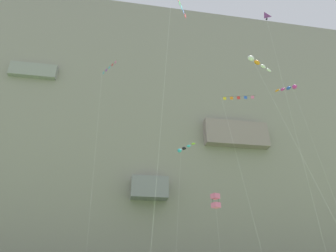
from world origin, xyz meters
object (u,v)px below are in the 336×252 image
kite_windsock_low_right (257,63)px  kite_banner_front_field (178,11)px  kite_banner_upper_right (107,83)px  kite_windsock_low_center (289,88)px  kite_delta_upper_left (268,31)px  kite_box_high_right (216,201)px  kite_banner_high_center (240,111)px  kite_windsock_low_left (184,149)px

kite_windsock_low_right → kite_banner_front_field: bearing=-161.4°
kite_banner_upper_right → kite_banner_front_field: kite_banner_upper_right is taller
kite_windsock_low_center → kite_delta_upper_left: (-8.05, -9.10, 2.71)m
kite_windsock_low_center → kite_delta_upper_left: size_ratio=0.87×
kite_box_high_right → kite_banner_front_field: bearing=-119.3°
kite_delta_upper_left → kite_windsock_low_right: (-4.65, -3.29, -9.28)m
kite_banner_high_center → kite_banner_front_field: size_ratio=0.71×
kite_delta_upper_left → kite_windsock_low_left: kite_delta_upper_left is taller
kite_windsock_low_right → kite_banner_high_center: kite_windsock_low_right is taller
kite_banner_front_field → kite_delta_upper_left: bearing=24.5°
kite_windsock_low_right → kite_banner_front_field: 10.71m
kite_windsock_low_center → kite_windsock_low_left: size_ratio=1.64×
kite_windsock_low_center → kite_windsock_low_right: size_ratio=1.29×
kite_windsock_low_center → kite_banner_upper_right: bearing=176.2°
kite_box_high_right → kite_windsock_low_right: 16.55m
kite_banner_upper_right → kite_delta_upper_left: 25.63m
kite_delta_upper_left → kite_windsock_low_left: bearing=133.2°
kite_windsock_low_center → kite_delta_upper_left: kite_delta_upper_left is taller
kite_delta_upper_left → kite_box_high_right: (-8.43, 4.14, -23.57)m
kite_delta_upper_left → kite_windsock_low_right: size_ratio=1.49×
kite_banner_upper_right → kite_windsock_low_left: (12.37, -0.07, -10.70)m
kite_box_high_right → kite_windsock_low_right: size_ratio=0.41×
kite_windsock_low_center → kite_box_high_right: (-16.48, -4.97, -20.87)m
kite_windsock_low_left → kite_banner_high_center: kite_banner_high_center is taller
kite_windsock_low_right → kite_banner_front_field: (-9.80, -3.30, 2.76)m
kite_windsock_low_left → kite_banner_high_center: (3.76, -12.41, -0.43)m
kite_banner_front_field → kite_windsock_low_right: bearing=18.6°
kite_windsock_low_center → kite_delta_upper_left: bearing=-131.5°
kite_windsock_low_left → kite_banner_front_field: size_ratio=0.67×
kite_banner_high_center → kite_box_high_right: bearing=108.1°
kite_windsock_low_center → kite_windsock_low_right: 18.93m
kite_banner_upper_right → kite_windsock_low_center: (30.83, -2.05, 0.99)m
kite_delta_upper_left → kite_box_high_right: 25.37m
kite_delta_upper_left → kite_windsock_low_left: (-10.41, 11.09, -14.40)m
kite_banner_upper_right → kite_banner_high_center: kite_banner_upper_right is taller
kite_windsock_low_left → kite_banner_front_field: (-4.05, -17.68, 7.89)m
kite_windsock_low_center → kite_banner_front_field: (-22.51, -15.70, -3.80)m
kite_delta_upper_left → kite_windsock_low_left: size_ratio=1.89×
kite_windsock_low_center → kite_box_high_right: bearing=-163.2°
kite_box_high_right → kite_banner_high_center: (1.78, -5.46, 8.74)m
kite_box_high_right → kite_banner_high_center: bearing=-71.9°
kite_box_high_right → kite_banner_front_field: (-6.03, -10.73, 17.06)m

